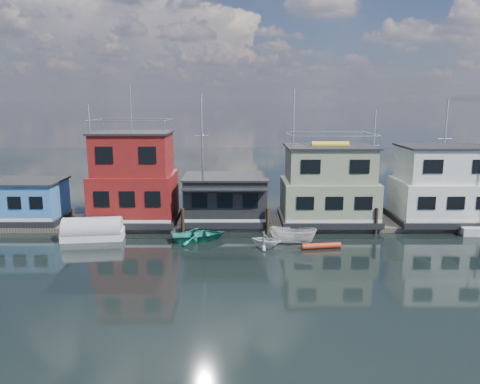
{
  "coord_description": "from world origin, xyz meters",
  "views": [
    {
      "loc": [
        0.63,
        -28.16,
        11.0
      ],
      "look_at": [
        0.74,
        12.0,
        3.0
      ],
      "focal_mm": 35.0,
      "sensor_mm": 36.0,
      "label": 1
    }
  ],
  "objects_px": {
    "houseboat_red": "(134,180)",
    "dinghy_white": "(265,239)",
    "houseboat_dark": "(226,199)",
    "houseboat_green": "(329,186)",
    "red_kayak": "(321,246)",
    "houseboat_blue": "(27,201)",
    "tarp_runabout": "(93,231)",
    "motorboat": "(293,235)",
    "houseboat_white": "(443,186)",
    "dinghy_teal": "(199,235)"
  },
  "relations": [
    {
      "from": "houseboat_blue",
      "to": "dinghy_white",
      "type": "bearing_deg",
      "value": -17.25
    },
    {
      "from": "dinghy_white",
      "to": "dinghy_teal",
      "type": "height_order",
      "value": "dinghy_white"
    },
    {
      "from": "houseboat_white",
      "to": "motorboat",
      "type": "distance_m",
      "value": 15.08
    },
    {
      "from": "red_kayak",
      "to": "motorboat",
      "type": "xyz_separation_m",
      "value": [
        -2.02,
        1.06,
        0.49
      ]
    },
    {
      "from": "red_kayak",
      "to": "tarp_runabout",
      "type": "height_order",
      "value": "tarp_runabout"
    },
    {
      "from": "houseboat_red",
      "to": "tarp_runabout",
      "type": "bearing_deg",
      "value": -120.1
    },
    {
      "from": "houseboat_red",
      "to": "tarp_runabout",
      "type": "xyz_separation_m",
      "value": [
        -2.49,
        -4.29,
        -3.38
      ]
    },
    {
      "from": "tarp_runabout",
      "to": "houseboat_blue",
      "type": "bearing_deg",
      "value": 141.9
    },
    {
      "from": "houseboat_red",
      "to": "dinghy_white",
      "type": "xyz_separation_m",
      "value": [
        11.14,
        -6.41,
        -3.47
      ]
    },
    {
      "from": "houseboat_blue",
      "to": "houseboat_green",
      "type": "xyz_separation_m",
      "value": [
        26.5,
        0.0,
        1.34
      ]
    },
    {
      "from": "houseboat_white",
      "to": "tarp_runabout",
      "type": "distance_m",
      "value": 29.93
    },
    {
      "from": "houseboat_red",
      "to": "motorboat",
      "type": "bearing_deg",
      "value": -22.92
    },
    {
      "from": "houseboat_green",
      "to": "dinghy_teal",
      "type": "xyz_separation_m",
      "value": [
        -11.05,
        -4.56,
        -3.11
      ]
    },
    {
      "from": "motorboat",
      "to": "dinghy_teal",
      "type": "xyz_separation_m",
      "value": [
        -7.34,
        1.06,
        -0.27
      ]
    },
    {
      "from": "houseboat_dark",
      "to": "dinghy_teal",
      "type": "xyz_separation_m",
      "value": [
        -2.05,
        -4.55,
        -1.98
      ]
    },
    {
      "from": "houseboat_red",
      "to": "houseboat_dark",
      "type": "xyz_separation_m",
      "value": [
        8.0,
        -0.02,
        -1.69
      ]
    },
    {
      "from": "houseboat_blue",
      "to": "motorboat",
      "type": "distance_m",
      "value": 23.53
    },
    {
      "from": "houseboat_green",
      "to": "red_kayak",
      "type": "distance_m",
      "value": 7.65
    },
    {
      "from": "houseboat_red",
      "to": "houseboat_green",
      "type": "relative_size",
      "value": 1.41
    },
    {
      "from": "houseboat_dark",
      "to": "houseboat_white",
      "type": "distance_m",
      "value": 19.03
    },
    {
      "from": "houseboat_green",
      "to": "houseboat_white",
      "type": "xyz_separation_m",
      "value": [
        10.0,
        -0.0,
        -0.01
      ]
    },
    {
      "from": "tarp_runabout",
      "to": "motorboat",
      "type": "xyz_separation_m",
      "value": [
        15.78,
        -1.33,
        -0.01
      ]
    },
    {
      "from": "tarp_runabout",
      "to": "motorboat",
      "type": "relative_size",
      "value": 1.35
    },
    {
      "from": "houseboat_green",
      "to": "motorboat",
      "type": "height_order",
      "value": "houseboat_green"
    },
    {
      "from": "houseboat_red",
      "to": "motorboat",
      "type": "relative_size",
      "value": 3.24
    },
    {
      "from": "dinghy_white",
      "to": "dinghy_teal",
      "type": "bearing_deg",
      "value": 89.24
    },
    {
      "from": "houseboat_dark",
      "to": "red_kayak",
      "type": "height_order",
      "value": "houseboat_dark"
    },
    {
      "from": "houseboat_blue",
      "to": "motorboat",
      "type": "relative_size",
      "value": 1.75
    },
    {
      "from": "houseboat_dark",
      "to": "motorboat",
      "type": "relative_size",
      "value": 2.02
    },
    {
      "from": "houseboat_dark",
      "to": "motorboat",
      "type": "distance_m",
      "value": 7.9
    },
    {
      "from": "motorboat",
      "to": "dinghy_white",
      "type": "xyz_separation_m",
      "value": [
        -2.16,
        -0.79,
        -0.08
      ]
    },
    {
      "from": "houseboat_blue",
      "to": "houseboat_dark",
      "type": "height_order",
      "value": "houseboat_dark"
    },
    {
      "from": "houseboat_green",
      "to": "dinghy_teal",
      "type": "relative_size",
      "value": 1.98
    },
    {
      "from": "houseboat_red",
      "to": "tarp_runabout",
      "type": "relative_size",
      "value": 2.39
    },
    {
      "from": "houseboat_blue",
      "to": "houseboat_green",
      "type": "relative_size",
      "value": 0.76
    },
    {
      "from": "houseboat_dark",
      "to": "houseboat_white",
      "type": "height_order",
      "value": "houseboat_white"
    },
    {
      "from": "houseboat_green",
      "to": "red_kayak",
      "type": "xyz_separation_m",
      "value": [
        -1.69,
        -6.68,
        -3.33
      ]
    },
    {
      "from": "houseboat_blue",
      "to": "houseboat_white",
      "type": "distance_m",
      "value": 36.52
    },
    {
      "from": "houseboat_red",
      "to": "houseboat_dark",
      "type": "bearing_deg",
      "value": -0.14
    },
    {
      "from": "houseboat_white",
      "to": "motorboat",
      "type": "bearing_deg",
      "value": -157.7
    },
    {
      "from": "houseboat_dark",
      "to": "red_kayak",
      "type": "distance_m",
      "value": 10.13
    },
    {
      "from": "houseboat_blue",
      "to": "houseboat_white",
      "type": "height_order",
      "value": "houseboat_white"
    },
    {
      "from": "houseboat_blue",
      "to": "dinghy_white",
      "type": "distance_m",
      "value": 21.67
    },
    {
      "from": "houseboat_blue",
      "to": "tarp_runabout",
      "type": "relative_size",
      "value": 1.29
    },
    {
      "from": "houseboat_red",
      "to": "houseboat_white",
      "type": "distance_m",
      "value": 27.01
    },
    {
      "from": "houseboat_white",
      "to": "red_kayak",
      "type": "bearing_deg",
      "value": -150.27
    },
    {
      "from": "red_kayak",
      "to": "motorboat",
      "type": "height_order",
      "value": "motorboat"
    },
    {
      "from": "tarp_runabout",
      "to": "houseboat_red",
      "type": "bearing_deg",
      "value": 53.27
    },
    {
      "from": "houseboat_dark",
      "to": "houseboat_blue",
      "type": "bearing_deg",
      "value": 179.94
    },
    {
      "from": "houseboat_white",
      "to": "motorboat",
      "type": "relative_size",
      "value": 2.29
    }
  ]
}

